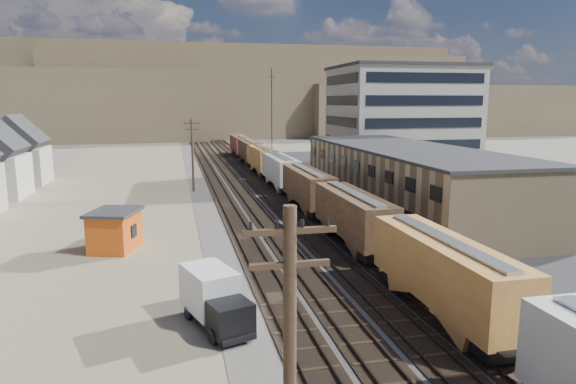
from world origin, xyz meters
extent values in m
plane|color=#6B6356|center=(0.00, 0.00, 0.00)|extent=(300.00, 300.00, 0.00)
cube|color=#4C4742|center=(0.00, 50.00, 0.03)|extent=(18.00, 200.00, 0.06)
cube|color=#84785B|center=(-20.00, 40.00, 0.01)|extent=(24.00, 180.00, 0.03)
cube|color=#232326|center=(22.00, 35.00, 0.02)|extent=(26.00, 120.00, 0.04)
cube|color=black|center=(-5.00, 50.00, 0.10)|extent=(2.60, 200.00, 0.08)
cube|color=#38281E|center=(-5.72, 50.00, 0.22)|extent=(0.08, 200.00, 0.16)
cube|color=#38281E|center=(-4.28, 50.00, 0.22)|extent=(0.08, 200.00, 0.16)
cube|color=black|center=(-2.00, 50.00, 0.10)|extent=(2.60, 200.00, 0.08)
cube|color=#38281E|center=(-2.72, 50.00, 0.22)|extent=(0.08, 200.00, 0.16)
cube|color=#38281E|center=(-1.28, 50.00, 0.22)|extent=(0.08, 200.00, 0.16)
cube|color=black|center=(1.00, 50.00, 0.10)|extent=(2.60, 200.00, 0.08)
cube|color=#38281E|center=(0.28, 50.00, 0.22)|extent=(0.08, 200.00, 0.16)
cube|color=#38281E|center=(1.72, 50.00, 0.22)|extent=(0.08, 200.00, 0.16)
cube|color=black|center=(3.80, 50.00, 0.10)|extent=(2.60, 200.00, 0.08)
cube|color=#38281E|center=(3.08, 50.00, 0.22)|extent=(0.08, 200.00, 0.16)
cube|color=#38281E|center=(4.52, 50.00, 0.22)|extent=(0.08, 200.00, 0.16)
cube|color=black|center=(3.80, -8.72, 0.75)|extent=(2.20, 2.20, 0.90)
cube|color=black|center=(3.80, 1.43, 0.75)|extent=(2.20, 2.20, 0.90)
cube|color=#B77530|center=(3.80, -3.65, 2.90)|extent=(3.00, 13.34, 3.40)
cube|color=#B7B7B2|center=(3.80, -3.65, 4.68)|extent=(0.90, 12.32, 0.16)
cube|color=black|center=(3.80, 6.48, 0.75)|extent=(2.20, 2.20, 0.90)
cube|color=black|center=(3.80, 16.63, 0.75)|extent=(2.20, 2.20, 0.90)
cube|color=#3F271B|center=(3.80, 11.55, 2.90)|extent=(3.00, 13.34, 3.40)
cube|color=#B7B7B2|center=(3.80, 11.55, 4.68)|extent=(0.90, 12.32, 0.16)
cube|color=black|center=(3.80, 21.68, 0.75)|extent=(2.20, 2.20, 0.90)
cube|color=black|center=(3.80, 31.83, 0.75)|extent=(2.20, 2.20, 0.90)
cube|color=#3F271B|center=(3.80, 26.75, 2.90)|extent=(3.00, 13.34, 3.40)
cube|color=#B7B7B2|center=(3.80, 26.75, 4.68)|extent=(0.90, 12.32, 0.16)
cube|color=black|center=(3.80, 36.88, 0.75)|extent=(2.20, 2.20, 0.90)
cube|color=black|center=(3.80, 47.03, 0.75)|extent=(2.20, 2.20, 0.90)
cube|color=silver|center=(3.80, 41.95, 2.90)|extent=(3.00, 13.34, 3.40)
cube|color=#B7B7B2|center=(3.80, 41.95, 4.68)|extent=(0.90, 12.33, 0.16)
cube|color=black|center=(3.80, 52.08, 0.75)|extent=(2.20, 2.20, 0.90)
cube|color=black|center=(3.80, 62.23, 0.75)|extent=(2.20, 2.20, 0.90)
cube|color=#B77530|center=(3.80, 57.15, 2.90)|extent=(3.00, 13.34, 3.40)
cube|color=#B7B7B2|center=(3.80, 57.15, 4.68)|extent=(0.90, 12.33, 0.16)
cube|color=black|center=(3.80, 67.28, 0.75)|extent=(2.20, 2.20, 0.90)
cube|color=black|center=(3.80, 77.43, 0.75)|extent=(2.20, 2.20, 0.90)
cube|color=#3F271B|center=(3.80, 72.35, 2.90)|extent=(3.00, 13.34, 3.40)
cube|color=#B7B7B2|center=(3.80, 72.35, 4.68)|extent=(0.90, 12.32, 0.16)
cube|color=black|center=(3.80, 82.48, 0.75)|extent=(2.20, 2.20, 0.90)
cube|color=black|center=(3.80, 92.63, 0.75)|extent=(2.20, 2.20, 0.90)
cube|color=maroon|center=(3.80, 87.55, 2.90)|extent=(3.00, 13.34, 3.40)
cube|color=#B7B7B2|center=(3.80, 87.55, 4.68)|extent=(0.90, 12.32, 0.16)
cube|color=tan|center=(15.00, 25.00, 3.50)|extent=(12.00, 40.00, 7.00)
cube|color=#2D2D30|center=(15.00, 25.00, 7.10)|extent=(12.40, 40.40, 0.30)
cube|color=black|center=(8.95, 25.00, 2.20)|extent=(0.12, 36.00, 1.20)
cube|color=black|center=(8.95, 25.00, 5.20)|extent=(0.12, 36.00, 1.20)
cube|color=#9E998E|center=(28.00, 55.00, 9.00)|extent=(22.00, 18.00, 18.00)
cube|color=#2D2D30|center=(28.00, 55.00, 18.20)|extent=(22.60, 18.60, 0.50)
cube|color=black|center=(16.95, 55.00, 9.00)|extent=(0.12, 16.00, 16.00)
cube|color=black|center=(28.00, 45.95, 9.00)|extent=(20.00, 0.12, 16.00)
cube|color=#382619|center=(-8.50, -18.00, 9.40)|extent=(2.20, 0.14, 0.14)
cube|color=#382619|center=(-8.50, -18.00, 8.60)|extent=(1.90, 0.14, 0.14)
cylinder|color=black|center=(-7.90, -18.00, 9.55)|extent=(0.08, 0.08, 0.22)
cylinder|color=#382619|center=(-8.50, 42.00, 5.00)|extent=(0.32, 0.32, 10.00)
cube|color=#382619|center=(-8.50, 42.00, 9.40)|extent=(2.20, 0.14, 0.14)
cube|color=#382619|center=(-8.50, 42.00, 8.60)|extent=(1.90, 0.14, 0.14)
cylinder|color=black|center=(-7.90, 42.00, 9.55)|extent=(0.08, 0.08, 0.22)
cylinder|color=black|center=(6.00, 60.00, 9.00)|extent=(0.16, 0.16, 18.00)
cube|color=black|center=(6.00, 60.00, 16.50)|extent=(1.20, 0.08, 0.08)
cube|color=#9E998E|center=(-34.00, 55.00, 2.75)|extent=(8.00, 8.00, 5.50)
cube|color=#2D2D30|center=(-34.00, 55.00, 6.40)|extent=(8.15, 8.16, 8.15)
cube|color=brown|center=(-60.00, 150.00, 11.00)|extent=(120.00, 40.00, 22.00)
cube|color=brown|center=(20.00, 160.00, 14.00)|extent=(140.00, 45.00, 28.00)
cube|color=brown|center=(90.00, 150.00, 9.00)|extent=(110.00, 38.00, 18.00)
cube|color=brown|center=(-10.00, 180.00, 16.00)|extent=(200.00, 60.00, 32.00)
cube|color=silver|center=(-9.35, -1.23, 1.88)|extent=(3.33, 4.28, 2.45)
cube|color=black|center=(-8.45, -3.91, 1.22)|extent=(2.56, 2.44, 1.69)
cube|color=black|center=(-8.99, -2.30, 0.42)|extent=(3.57, 5.95, 0.28)
cylinder|color=black|center=(-9.39, -4.22, 0.42)|extent=(0.54, 0.89, 0.85)
cylinder|color=black|center=(-8.65, -0.21, 0.42)|extent=(0.54, 0.89, 0.85)
cube|color=#C84D12|center=(-16.07, 14.73, 1.59)|extent=(4.28, 4.98, 3.17)
cube|color=#2D2D30|center=(-16.07, 14.73, 3.28)|extent=(4.81, 5.51, 0.26)
cube|color=black|center=(-14.50, 14.25, 1.69)|extent=(0.41, 1.04, 1.06)
imported|color=navy|center=(22.10, 47.45, 0.83)|extent=(4.29, 6.47, 1.65)
imported|color=silver|center=(30.15, 50.41, 0.79)|extent=(2.87, 4.92, 1.57)
camera|label=1|loc=(-11.02, -29.08, 12.31)|focal=32.00mm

